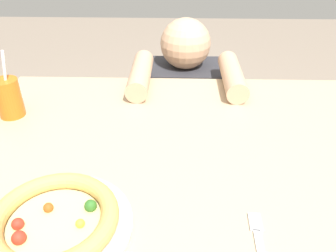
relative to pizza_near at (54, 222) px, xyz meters
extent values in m
cube|color=tan|center=(0.27, 0.23, -0.04)|extent=(1.21, 0.92, 0.04)
cylinder|color=#89765B|center=(-0.26, 0.61, -0.42)|extent=(0.07, 0.07, 0.71)
cylinder|color=#89765B|center=(0.80, 0.61, -0.42)|extent=(0.07, 0.07, 0.71)
cylinder|color=#B7B7BC|center=(0.00, 0.00, -0.02)|extent=(0.29, 0.29, 0.01)
cylinder|color=#E5CC7F|center=(0.00, 0.00, 0.00)|extent=(0.17, 0.17, 0.01)
torus|color=tan|center=(0.00, 0.00, 0.01)|extent=(0.24, 0.24, 0.03)
sphere|color=#BF4C19|center=(-0.02, 0.03, 0.01)|extent=(0.02, 0.02, 0.02)
sphere|color=maroon|center=(-0.05, -0.05, 0.01)|extent=(0.03, 0.03, 0.03)
sphere|color=gold|center=(0.05, -0.01, 0.01)|extent=(0.02, 0.02, 0.02)
sphere|color=#2D6623|center=(0.06, 0.03, 0.01)|extent=(0.02, 0.02, 0.02)
sphere|color=maroon|center=(-0.06, -0.01, 0.01)|extent=(0.02, 0.02, 0.02)
cylinder|color=orange|center=(-0.25, 0.42, 0.03)|extent=(0.07, 0.07, 0.11)
cylinder|color=white|center=(-0.24, 0.42, 0.13)|extent=(0.03, 0.01, 0.10)
cube|color=silver|center=(0.38, 0.03, -0.02)|extent=(0.03, 0.04, 0.00)
cylinder|color=#333847|center=(0.25, 0.87, -0.55)|extent=(0.27, 0.27, 0.45)
cube|color=#2D2D33|center=(0.25, 0.87, -0.19)|extent=(0.34, 0.22, 0.27)
sphere|color=tan|center=(0.25, 0.87, 0.04)|extent=(0.20, 0.20, 0.20)
cylinder|color=tan|center=(0.10, 0.64, 0.01)|extent=(0.07, 0.28, 0.07)
cylinder|color=tan|center=(0.41, 0.64, 0.01)|extent=(0.07, 0.28, 0.07)
camera|label=1|loc=(0.22, -0.44, 0.50)|focal=37.16mm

